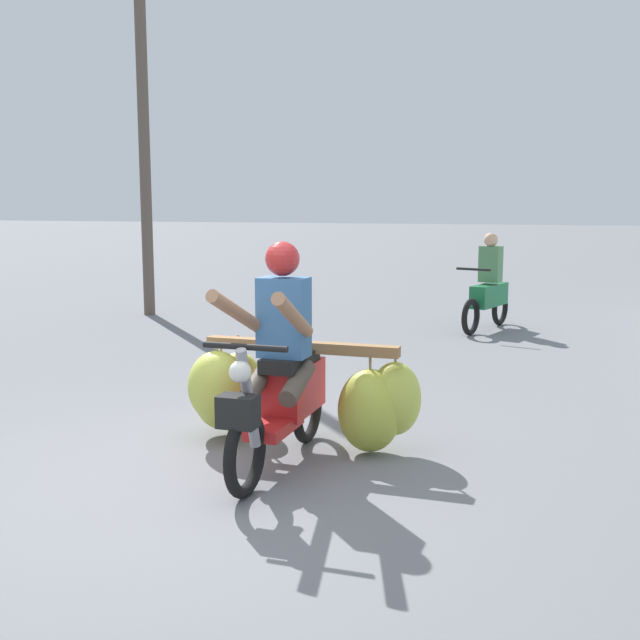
% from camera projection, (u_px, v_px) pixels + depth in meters
% --- Properties ---
extents(ground_plane, '(120.00, 120.00, 0.00)m').
position_uv_depth(ground_plane, '(179.00, 489.00, 5.12)').
color(ground_plane, slate).
extents(motorbike_main_loaded, '(1.86, 1.86, 1.58)m').
position_uv_depth(motorbike_main_loaded, '(283.00, 388.00, 5.88)').
color(motorbike_main_loaded, black).
rests_on(motorbike_main_loaded, ground).
extents(motorbike_distant_ahead_left, '(0.67, 1.57, 1.40)m').
position_uv_depth(motorbike_distant_ahead_left, '(489.00, 291.00, 11.39)').
color(motorbike_distant_ahead_left, black).
rests_on(motorbike_distant_ahead_left, ground).
extents(utility_pole, '(0.18, 0.18, 6.42)m').
position_uv_depth(utility_pole, '(143.00, 115.00, 12.49)').
color(utility_pole, brown).
rests_on(utility_pole, ground).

